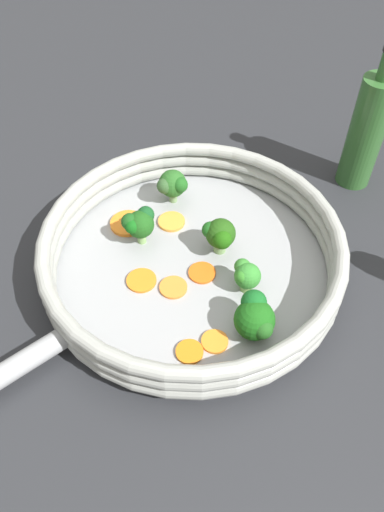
% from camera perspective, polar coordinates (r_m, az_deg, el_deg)
% --- Properties ---
extents(ground_plane, '(4.00, 4.00, 0.00)m').
position_cam_1_polar(ground_plane, '(0.60, -0.00, -1.58)').
color(ground_plane, '#25272A').
extents(skillet, '(0.33, 0.33, 0.01)m').
position_cam_1_polar(skillet, '(0.60, -0.00, -1.26)').
color(skillet, '#939699').
rests_on(skillet, ground_plane).
extents(skillet_rim_wall, '(0.35, 0.35, 0.05)m').
position_cam_1_polar(skillet_rim_wall, '(0.58, -0.00, 0.69)').
color(skillet_rim_wall, '#999B95').
rests_on(skillet_rim_wall, skillet).
extents(skillet_rivet_left, '(0.01, 0.01, 0.01)m').
position_cam_1_polar(skillet_rivet_left, '(0.57, -14.91, -5.87)').
color(skillet_rivet_left, '#96969D').
rests_on(skillet_rivet_left, skillet).
extents(skillet_rivet_right, '(0.01, 0.01, 0.01)m').
position_cam_1_polar(skillet_rivet_right, '(0.53, -10.73, -11.43)').
color(skillet_rivet_right, '#949994').
rests_on(skillet_rivet_right, skillet).
extents(carrot_slice_0, '(0.05, 0.05, 0.00)m').
position_cam_1_polar(carrot_slice_0, '(0.59, 1.15, -1.93)').
color(carrot_slice_0, orange).
rests_on(carrot_slice_0, skillet).
extents(carrot_slice_1, '(0.06, 0.06, 0.01)m').
position_cam_1_polar(carrot_slice_1, '(0.64, -7.39, 3.73)').
color(carrot_slice_1, orange).
rests_on(carrot_slice_1, skillet).
extents(carrot_slice_2, '(0.05, 0.05, 0.00)m').
position_cam_1_polar(carrot_slice_2, '(0.64, -2.36, 3.95)').
color(carrot_slice_2, orange).
rests_on(carrot_slice_2, skillet).
extents(carrot_slice_3, '(0.03, 0.03, 0.00)m').
position_cam_1_polar(carrot_slice_3, '(0.53, -0.29, -10.89)').
color(carrot_slice_3, orange).
rests_on(carrot_slice_3, skillet).
extents(carrot_slice_4, '(0.05, 0.05, 0.00)m').
position_cam_1_polar(carrot_slice_4, '(0.58, -5.80, -2.79)').
color(carrot_slice_4, orange).
rests_on(carrot_slice_4, skillet).
extents(carrot_slice_5, '(0.04, 0.04, 0.00)m').
position_cam_1_polar(carrot_slice_5, '(0.53, 2.61, -9.74)').
color(carrot_slice_5, orange).
rests_on(carrot_slice_5, skillet).
extents(carrot_slice_6, '(0.04, 0.04, 0.00)m').
position_cam_1_polar(carrot_slice_6, '(0.57, -1.92, -3.71)').
color(carrot_slice_6, orange).
rests_on(carrot_slice_6, skillet).
extents(broccoli_floret_0, '(0.03, 0.03, 0.04)m').
position_cam_1_polar(broccoli_floret_0, '(0.56, 6.33, -2.01)').
color(broccoli_floret_0, '#74A34F').
rests_on(broccoli_floret_0, skillet).
extents(broccoli_floret_1, '(0.04, 0.04, 0.05)m').
position_cam_1_polar(broccoli_floret_1, '(0.60, -6.09, 3.75)').
color(broccoli_floret_1, '#83B063').
rests_on(broccoli_floret_1, skillet).
extents(broccoli_floret_2, '(0.05, 0.05, 0.05)m').
position_cam_1_polar(broccoli_floret_2, '(0.52, 7.21, -6.98)').
color(broccoli_floret_2, '#5D8749').
rests_on(broccoli_floret_2, skillet).
extents(broccoli_floret_3, '(0.04, 0.04, 0.05)m').
position_cam_1_polar(broccoli_floret_3, '(0.65, -2.24, 8.18)').
color(broccoli_floret_3, '#74965B').
rests_on(broccoli_floret_3, skillet).
extents(broccoli_floret_4, '(0.04, 0.04, 0.05)m').
position_cam_1_polar(broccoli_floret_4, '(0.59, 3.18, 2.44)').
color(broccoli_floret_4, '#759A5A').
rests_on(broccoli_floret_4, skillet).
extents(oil_bottle, '(0.05, 0.05, 0.20)m').
position_cam_1_polar(oil_bottle, '(0.71, 19.35, 13.33)').
color(oil_bottle, '#2D5B28').
rests_on(oil_bottle, ground_plane).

